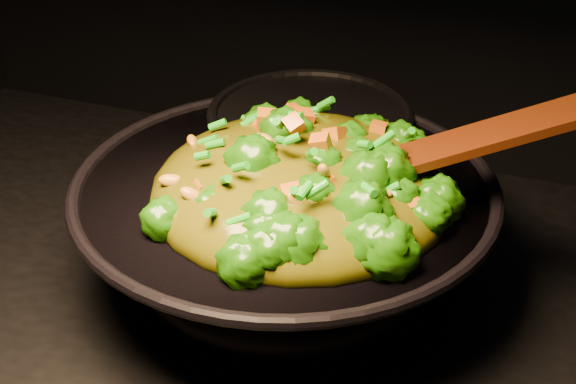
% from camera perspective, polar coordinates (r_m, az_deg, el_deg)
% --- Properties ---
extents(wok, '(0.58, 0.58, 0.13)m').
position_cam_1_polar(wok, '(0.91, -0.22, -2.93)').
color(wok, black).
rests_on(wok, stovetop).
extents(stir_fry, '(0.33, 0.33, 0.11)m').
position_cam_1_polar(stir_fry, '(0.83, 0.95, 3.02)').
color(stir_fry, '#1D5B06').
rests_on(stir_fry, wok).
extents(spatula, '(0.34, 0.13, 0.14)m').
position_cam_1_polar(spatula, '(0.83, 10.45, 2.88)').
color(spatula, '#3D1B09').
rests_on(spatula, wok).
extents(back_pot, '(0.33, 0.33, 0.14)m').
position_cam_1_polar(back_pot, '(1.05, 1.54, 2.50)').
color(back_pot, black).
rests_on(back_pot, stovetop).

